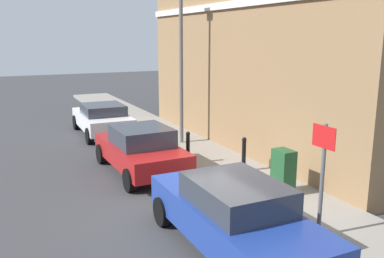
{
  "coord_description": "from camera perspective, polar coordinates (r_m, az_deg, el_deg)",
  "views": [
    {
      "loc": [
        -4.28,
        -8.18,
        4.05
      ],
      "look_at": [
        1.38,
        3.36,
        1.2
      ],
      "focal_mm": 38.78,
      "sensor_mm": 36.0,
      "label": 1
    }
  ],
  "objects": [
    {
      "name": "bollard_far_kerb",
      "position": [
        12.98,
        -0.56,
        -2.43
      ],
      "size": [
        0.14,
        0.14,
        1.04
      ],
      "color": "black",
      "rests_on": "sidewalk"
    },
    {
      "name": "street_sign",
      "position": [
        8.41,
        17.55,
        -4.6
      ],
      "size": [
        0.08,
        0.6,
        2.3
      ],
      "color": "#59595B",
      "rests_on": "sidewalk"
    },
    {
      "name": "bollard_near_cabinet",
      "position": [
        12.35,
        7.15,
        -3.31
      ],
      "size": [
        0.14,
        0.14,
        1.04
      ],
      "color": "black",
      "rests_on": "sidewalk"
    },
    {
      "name": "car_white",
      "position": [
        17.92,
        -12.2,
        1.45
      ],
      "size": [
        1.99,
        4.04,
        1.32
      ],
      "rotation": [
        0.0,
        0.0,
        1.55
      ],
      "color": "silver",
      "rests_on": "ground"
    },
    {
      "name": "lamppost",
      "position": [
        15.3,
        -1.5,
        9.7
      ],
      "size": [
        0.2,
        0.44,
        5.72
      ],
      "color": "#59595B",
      "rests_on": "sidewalk"
    },
    {
      "name": "sidewalk",
      "position": [
        16.02,
        -2.03,
        -1.86
      ],
      "size": [
        2.32,
        30.0,
        0.15
      ],
      "primitive_type": "cube",
      "color": "gray",
      "rests_on": "ground"
    },
    {
      "name": "car_red",
      "position": [
        12.67,
        -7.05,
        -2.76
      ],
      "size": [
        1.95,
        4.0,
        1.44
      ],
      "rotation": [
        0.0,
        0.0,
        1.59
      ],
      "color": "maroon",
      "rests_on": "ground"
    },
    {
      "name": "utility_cabinet",
      "position": [
        10.78,
        12.42,
        -6.0
      ],
      "size": [
        0.46,
        0.61,
        1.15
      ],
      "color": "#1E4C28",
      "rests_on": "sidewalk"
    },
    {
      "name": "ground",
      "position": [
        10.08,
        1.39,
        -11.19
      ],
      "size": [
        80.0,
        80.0,
        0.0
      ],
      "primitive_type": "plane",
      "color": "#38383A"
    },
    {
      "name": "corner_building",
      "position": [
        16.75,
        15.46,
        10.81
      ],
      "size": [
        7.25,
        12.81,
        7.36
      ],
      "color": "olive",
      "rests_on": "ground"
    },
    {
      "name": "car_blue",
      "position": [
        8.02,
        5.86,
        -11.81
      ],
      "size": [
        1.81,
        4.5,
        1.47
      ],
      "rotation": [
        0.0,
        0.0,
        1.56
      ],
      "color": "navy",
      "rests_on": "ground"
    }
  ]
}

